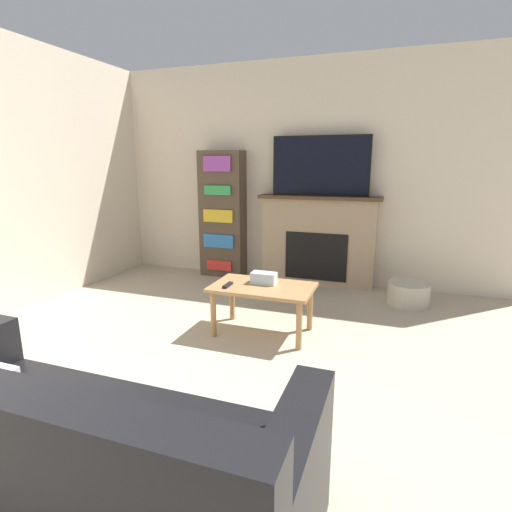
{
  "coord_description": "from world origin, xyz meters",
  "views": [
    {
      "loc": [
        1.29,
        -0.28,
        1.49
      ],
      "look_at": [
        0.19,
        2.83,
        0.72
      ],
      "focal_mm": 28.0,
      "sensor_mm": 36.0,
      "label": 1
    }
  ],
  "objects_px": {
    "coffee_table": "(263,293)",
    "bookshelf": "(223,215)",
    "tv": "(320,166)",
    "fireplace": "(318,240)",
    "couch": "(71,471)",
    "storage_basket": "(408,294)"
  },
  "relations": [
    {
      "from": "fireplace",
      "to": "storage_basket",
      "type": "relative_size",
      "value": 3.39
    },
    {
      "from": "fireplace",
      "to": "couch",
      "type": "distance_m",
      "value": 3.81
    },
    {
      "from": "couch",
      "to": "coffee_table",
      "type": "xyz_separation_m",
      "value": [
        0.09,
        2.13,
        0.09
      ]
    },
    {
      "from": "tv",
      "to": "coffee_table",
      "type": "xyz_separation_m",
      "value": [
        -0.16,
        -1.64,
        -1.07
      ]
    },
    {
      "from": "fireplace",
      "to": "bookshelf",
      "type": "relative_size",
      "value": 0.9
    },
    {
      "from": "tv",
      "to": "couch",
      "type": "distance_m",
      "value": 3.95
    },
    {
      "from": "fireplace",
      "to": "coffee_table",
      "type": "distance_m",
      "value": 1.68
    },
    {
      "from": "fireplace",
      "to": "storage_basket",
      "type": "xyz_separation_m",
      "value": [
        1.08,
        -0.45,
        -0.43
      ]
    },
    {
      "from": "tv",
      "to": "coffee_table",
      "type": "bearing_deg",
      "value": -95.65
    },
    {
      "from": "coffee_table",
      "to": "fireplace",
      "type": "bearing_deg",
      "value": 84.41
    },
    {
      "from": "storage_basket",
      "to": "coffee_table",
      "type": "bearing_deg",
      "value": -135.64
    },
    {
      "from": "couch",
      "to": "coffee_table",
      "type": "distance_m",
      "value": 2.14
    },
    {
      "from": "bookshelf",
      "to": "fireplace",
      "type": "bearing_deg",
      "value": 1.0
    },
    {
      "from": "couch",
      "to": "storage_basket",
      "type": "height_order",
      "value": "couch"
    },
    {
      "from": "coffee_table",
      "to": "bookshelf",
      "type": "bearing_deg",
      "value": 124.18
    },
    {
      "from": "bookshelf",
      "to": "storage_basket",
      "type": "bearing_deg",
      "value": -10.21
    },
    {
      "from": "tv",
      "to": "bookshelf",
      "type": "height_order",
      "value": "tv"
    },
    {
      "from": "tv",
      "to": "storage_basket",
      "type": "distance_m",
      "value": 1.76
    },
    {
      "from": "couch",
      "to": "bookshelf",
      "type": "distance_m",
      "value": 3.94
    },
    {
      "from": "coffee_table",
      "to": "bookshelf",
      "type": "xyz_separation_m",
      "value": [
        -1.11,
        1.64,
        0.44
      ]
    },
    {
      "from": "coffee_table",
      "to": "bookshelf",
      "type": "distance_m",
      "value": 2.03
    },
    {
      "from": "couch",
      "to": "fireplace",
      "type": "bearing_deg",
      "value": 86.24
    }
  ]
}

